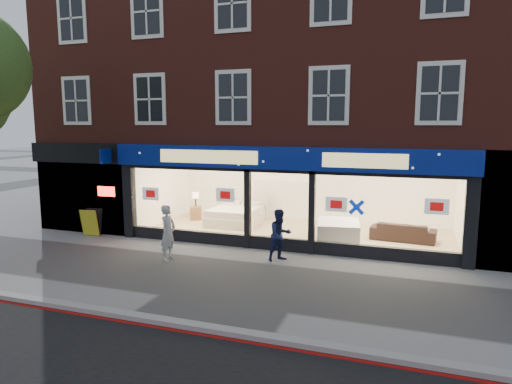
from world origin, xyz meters
The scene contains 12 objects.
ground centered at (0.00, 0.00, 0.00)m, with size 120.00×120.00×0.00m, color gray.
kerb_line centered at (0.00, -3.10, 0.01)m, with size 60.00×0.10×0.01m, color #8C0A07.
kerb_stone centered at (0.00, -2.90, 0.06)m, with size 60.00×0.25×0.12m, color gray.
showroom_floor centered at (0.00, 5.25, 0.05)m, with size 11.00×4.50×0.10m, color tan.
building centered at (-0.02, 6.93, 6.67)m, with size 19.00×8.26×10.30m.
display_bed centered at (-2.58, 5.92, 0.46)m, with size 1.92×2.29×1.29m.
bedside_table centered at (-4.40, 6.01, 0.38)m, with size 0.45×0.45×0.55m, color brown.
mattress_stack centered at (1.66, 4.45, 0.44)m, with size 1.60×1.90×0.67m.
sofa centered at (3.70, 5.25, 0.41)m, with size 2.10×0.82×0.61m, color black.
a_board centered at (-6.90, 2.70, 0.49)m, with size 0.64×0.41×0.98m, color gold.
pedestrian_grey centered at (-2.80, 1.01, 0.82)m, with size 0.60×0.39×1.64m, color #B2B6BB.
pedestrian_blue centered at (0.34, 2.01, 0.77)m, with size 0.75×0.58×1.53m, color #181F45.
Camera 1 is at (3.95, -10.49, 3.98)m, focal length 32.00 mm.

